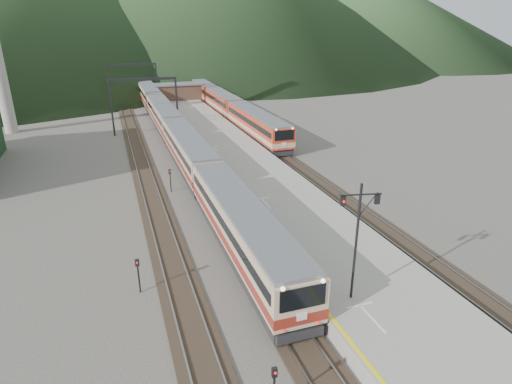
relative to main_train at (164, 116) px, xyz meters
name	(u,v)px	position (x,y,z in m)	size (l,w,h in m)	color
track_main	(184,159)	(0.00, -17.02, -1.96)	(2.60, 200.00, 0.23)	black
track_far	(141,163)	(-5.00, -17.02, -1.96)	(2.60, 200.00, 0.23)	black
track_second	(274,150)	(11.50, -17.02, -1.96)	(2.60, 200.00, 0.23)	black
platform	(234,156)	(5.60, -19.02, -1.53)	(8.00, 100.00, 1.00)	gray
gantry_near	(144,95)	(-2.85, -2.02, 3.56)	(9.55, 0.25, 8.00)	black
gantry_far	(132,76)	(-2.85, 22.98, 3.56)	(9.55, 0.25, 8.00)	black
station_shed	(178,91)	(5.60, 20.98, 0.54)	(9.40, 4.40, 3.10)	#4E3629
hill_c	(333,3)	(110.00, 152.98, 22.97)	(160.00, 160.00, 50.00)	#284322
main_train	(164,116)	(0.00, 0.00, 0.00)	(2.95, 101.06, 3.60)	tan
second_train	(221,101)	(11.50, 9.99, 0.01)	(2.96, 60.66, 3.61)	red
signal_mast	(357,231)	(3.72, -49.01, 3.09)	(2.17, 0.61, 6.74)	black
short_signal_a	(274,383)	(-2.70, -53.78, -0.56)	(0.22, 0.16, 2.27)	black
short_signal_b	(170,177)	(-3.05, -27.12, -0.56)	(0.26, 0.22, 2.27)	black
short_signal_c	(138,271)	(-7.29, -43.23, -0.56)	(0.26, 0.22, 2.27)	black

